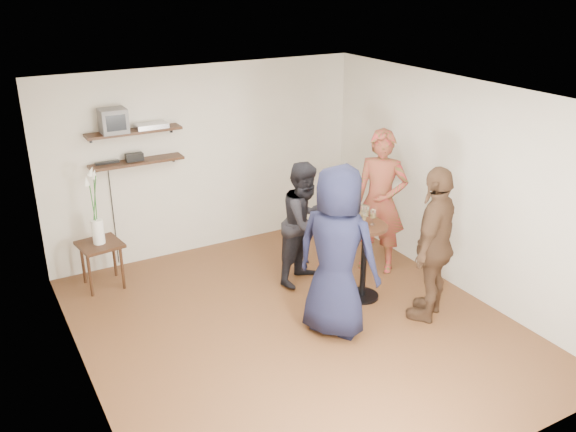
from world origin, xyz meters
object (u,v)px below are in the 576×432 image
object	(u,v)px
crt_monitor	(113,121)
person_dark	(305,223)
drinks_table	(364,251)
person_plaid	(380,202)
side_table	(100,250)
radio	(134,157)
person_brown	(435,244)
person_navy	(337,252)
dvd_deck	(151,126)

from	to	relation	value
crt_monitor	person_dark	size ratio (longest dim) A/B	0.20
drinks_table	person_plaid	distance (m)	0.90
side_table	person_plaid	bearing A→B (deg)	-21.36
radio	person_dark	distance (m)	2.34
crt_monitor	side_table	bearing A→B (deg)	-139.39
radio	person_plaid	xyz separation A→B (m)	(2.69, -1.65, -0.57)
crt_monitor	person_brown	size ratio (longest dim) A/B	0.18
side_table	person_navy	xyz separation A→B (m)	(1.99, -2.29, 0.46)
person_plaid	person_navy	distance (m)	1.66
crt_monitor	person_brown	distance (m)	4.13
dvd_deck	person_plaid	world-z (taller)	dvd_deck
radio	person_navy	bearing A→B (deg)	-62.73
side_table	person_navy	size ratio (longest dim) A/B	0.31
radio	person_brown	world-z (taller)	person_brown
crt_monitor	dvd_deck	world-z (taller)	crt_monitor
crt_monitor	drinks_table	size ratio (longest dim) A/B	0.33
dvd_deck	person_plaid	xyz separation A→B (m)	(2.44, -1.65, -0.95)
person_navy	person_brown	world-z (taller)	person_navy
dvd_deck	person_brown	size ratio (longest dim) A/B	0.22
person_plaid	person_dark	size ratio (longest dim) A/B	1.20
crt_monitor	dvd_deck	bearing A→B (deg)	0.00
person_dark	person_brown	distance (m)	1.67
person_plaid	person_dark	world-z (taller)	person_plaid
person_dark	side_table	bearing A→B (deg)	127.11
side_table	person_plaid	size ratio (longest dim) A/B	0.31
drinks_table	person_dark	size ratio (longest dim) A/B	0.61
person_navy	person_plaid	bearing A→B (deg)	-85.94
person_plaid	person_dark	distance (m)	1.04
radio	person_navy	size ratio (longest dim) A/B	0.11
person_brown	radio	bearing A→B (deg)	-80.36
side_table	radio	bearing A→B (deg)	29.22
dvd_deck	radio	xyz separation A→B (m)	(-0.25, 0.00, -0.38)
radio	crt_monitor	bearing A→B (deg)	180.00
radio	drinks_table	bearing A→B (deg)	-46.78
person_plaid	crt_monitor	bearing A→B (deg)	-160.44
dvd_deck	person_plaid	size ratio (longest dim) A/B	0.21
radio	person_navy	world-z (taller)	person_navy
person_navy	crt_monitor	bearing A→B (deg)	-1.85
radio	drinks_table	xyz separation A→B (m)	(2.06, -2.20, -0.90)
dvd_deck	drinks_table	distance (m)	3.12
person_plaid	person_brown	distance (m)	1.27
person_dark	person_brown	size ratio (longest dim) A/B	0.88
radio	side_table	xyz separation A→B (m)	(-0.63, -0.35, -1.02)
crt_monitor	side_table	distance (m)	1.61
radio	drinks_table	size ratio (longest dim) A/B	0.23
drinks_table	person_plaid	xyz separation A→B (m)	(0.63, 0.54, 0.33)
crt_monitor	person_dark	distance (m)	2.69
side_table	person_dark	xyz separation A→B (m)	(2.31, -1.10, 0.30)
crt_monitor	dvd_deck	xyz separation A→B (m)	(0.47, 0.00, -0.12)
drinks_table	person_dark	distance (m)	0.85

